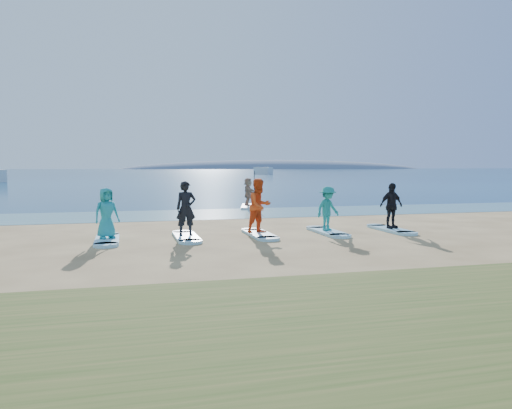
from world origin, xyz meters
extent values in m
plane|color=tan|center=(0.00, 0.00, 0.00)|extent=(600.00, 600.00, 0.00)
plane|color=teal|center=(0.00, 10.50, 0.01)|extent=(600.00, 600.00, 0.00)
plane|color=navy|center=(0.00, 160.00, 0.01)|extent=(600.00, 600.00, 0.00)
ellipsoid|color=slate|center=(95.00, 300.00, 0.00)|extent=(220.00, 56.00, 18.00)
cube|color=silver|center=(3.06, 13.49, 0.06)|extent=(1.46, 3.08, 0.12)
imported|color=tan|center=(3.06, 13.49, 0.87)|extent=(0.45, 1.39, 1.50)
cube|color=silver|center=(30.53, 108.92, 0.00)|extent=(3.84, 5.84, 1.82)
cube|color=#9EDDF5|center=(-3.95, 2.93, 0.04)|extent=(0.70, 2.20, 0.09)
imported|color=teal|center=(-3.95, 2.93, 0.86)|extent=(0.88, 0.75, 1.53)
cube|color=#9EDDF5|center=(-1.56, 2.93, 0.04)|extent=(0.70, 2.20, 0.09)
imported|color=black|center=(-1.56, 2.93, 0.95)|extent=(0.65, 0.45, 1.71)
cube|color=#9EDDF5|center=(0.84, 2.93, 0.04)|extent=(0.70, 2.20, 0.09)
imported|color=#DE4717|center=(0.84, 2.93, 0.98)|extent=(1.06, 0.96, 1.78)
cube|color=#9EDDF5|center=(3.23, 2.93, 0.04)|extent=(0.70, 2.20, 0.09)
imported|color=teal|center=(3.23, 2.93, 0.84)|extent=(1.11, 0.90, 1.50)
cube|color=#9EDDF5|center=(5.63, 2.93, 0.04)|extent=(0.70, 2.20, 0.09)
imported|color=black|center=(5.63, 2.93, 0.89)|extent=(0.99, 0.54, 1.59)
camera|label=1|loc=(-3.40, -12.70, 2.30)|focal=35.00mm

